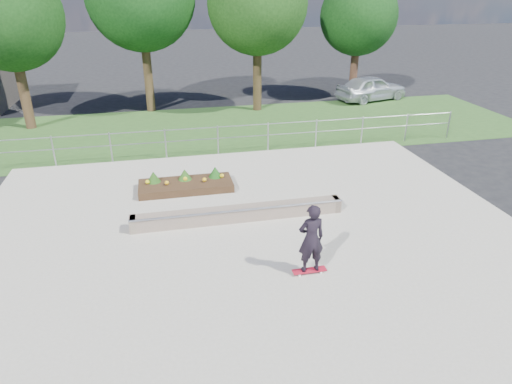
# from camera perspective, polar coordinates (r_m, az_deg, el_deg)

# --- Properties ---
(ground) EXTENTS (120.00, 120.00, 0.00)m
(ground) POSITION_cam_1_polar(r_m,az_deg,el_deg) (11.39, 0.64, -8.24)
(ground) COLOR black
(ground) RESTS_ON ground
(grass_verge) EXTENTS (30.00, 8.00, 0.02)m
(grass_verge) POSITION_cam_1_polar(r_m,az_deg,el_deg) (21.33, -6.04, 7.78)
(grass_verge) COLOR #26491D
(grass_verge) RESTS_ON ground
(concrete_slab) EXTENTS (15.00, 15.00, 0.06)m
(concrete_slab) POSITION_cam_1_polar(r_m,az_deg,el_deg) (11.37, 0.64, -8.11)
(concrete_slab) COLOR #9B9689
(concrete_slab) RESTS_ON ground
(fence) EXTENTS (20.06, 0.06, 1.20)m
(fence) POSITION_cam_1_polar(r_m,az_deg,el_deg) (17.79, -4.80, 6.92)
(fence) COLOR gray
(fence) RESTS_ON ground
(tree_far_left) EXTENTS (4.55, 4.55, 7.15)m
(tree_far_left) POSITION_cam_1_polar(r_m,az_deg,el_deg) (23.09, -28.59, 18.66)
(tree_far_left) COLOR #382416
(tree_far_left) RESTS_ON ground
(tree_mid_right) EXTENTS (4.90, 4.90, 7.70)m
(tree_mid_right) POSITION_cam_1_polar(r_m,az_deg,el_deg) (23.88, 0.17, 22.46)
(tree_mid_right) COLOR #2F2112
(tree_mid_right) RESTS_ON ground
(tree_far_right) EXTENTS (4.20, 4.20, 6.60)m
(tree_far_right) POSITION_cam_1_polar(r_m,az_deg,el_deg) (27.25, 12.70, 20.62)
(tree_far_right) COLOR #382016
(tree_far_right) RESTS_ON ground
(grind_ledge) EXTENTS (6.00, 0.44, 0.43)m
(grind_ledge) POSITION_cam_1_polar(r_m,az_deg,el_deg) (12.87, -2.15, -2.71)
(grind_ledge) COLOR #6A5A4E
(grind_ledge) RESTS_ON concrete_slab
(planter_bed) EXTENTS (3.00, 1.20, 0.61)m
(planter_bed) POSITION_cam_1_polar(r_m,az_deg,el_deg) (14.99, -8.78, 1.05)
(planter_bed) COLOR black
(planter_bed) RESTS_ON concrete_slab
(skateboarder) EXTENTS (0.80, 0.43, 1.76)m
(skateboarder) POSITION_cam_1_polar(r_m,az_deg,el_deg) (10.33, 6.91, -5.85)
(skateboarder) COLOR white
(skateboarder) RESTS_ON concrete_slab
(parked_car) EXTENTS (4.46, 2.70, 1.42)m
(parked_car) POSITION_cam_1_polar(r_m,az_deg,el_deg) (27.41, 14.23, 12.50)
(parked_car) COLOR silver
(parked_car) RESTS_ON ground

